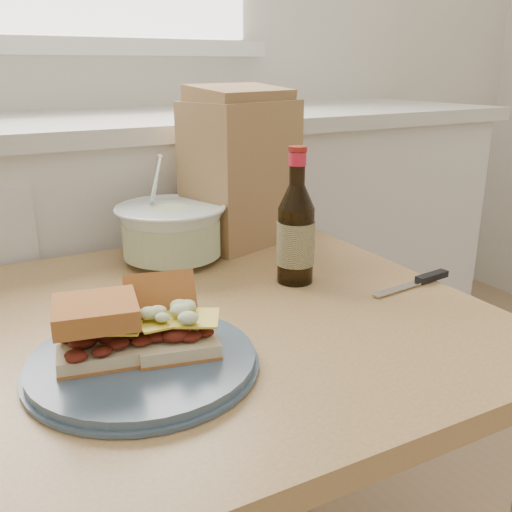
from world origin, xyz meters
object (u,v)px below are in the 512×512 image
beer_bottle (296,233)px  paper_bag (241,173)px  coleslaw_bowl (172,234)px  plate (143,362)px  dining_table (223,364)px

beer_bottle → paper_bag: size_ratio=0.80×
coleslaw_bowl → beer_bottle: (0.15, -0.22, 0.04)m
plate → coleslaw_bowl: coleslaw_bowl is taller
plate → paper_bag: 0.61m
dining_table → beer_bottle: beer_bottle is taller
dining_table → beer_bottle: 0.27m
plate → paper_bag: paper_bag is taller
plate → coleslaw_bowl: 0.44m
dining_table → coleslaw_bowl: size_ratio=3.85×
dining_table → beer_bottle: (0.18, 0.05, 0.19)m
dining_table → paper_bag: 0.47m
plate → dining_table: bearing=32.9°
coleslaw_bowl → dining_table: bearing=-95.8°
beer_bottle → paper_bag: (0.04, 0.27, 0.06)m
coleslaw_bowl → beer_bottle: 0.27m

